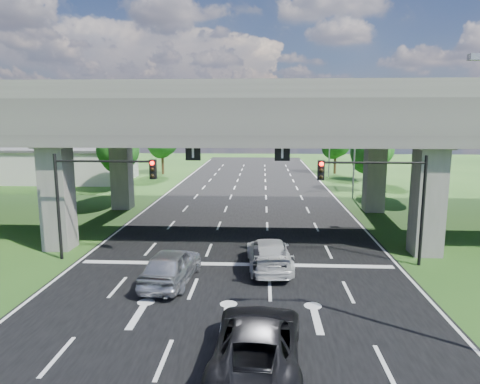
# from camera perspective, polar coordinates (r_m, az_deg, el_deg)

# --- Properties ---
(ground) EXTENTS (160.00, 160.00, 0.00)m
(ground) POSITION_cam_1_polar(r_m,az_deg,el_deg) (20.47, -1.17, -12.92)
(ground) COLOR #204817
(ground) RESTS_ON ground
(road) EXTENTS (18.00, 120.00, 0.03)m
(road) POSITION_cam_1_polar(r_m,az_deg,el_deg) (29.93, 0.23, -5.53)
(road) COLOR black
(road) RESTS_ON ground
(overpass) EXTENTS (80.00, 15.00, 10.00)m
(overpass) POSITION_cam_1_polar(r_m,az_deg,el_deg) (30.88, 0.42, 9.78)
(overpass) COLOR #393634
(overpass) RESTS_ON ground
(warehouse) EXTENTS (20.00, 10.00, 4.00)m
(warehouse) POSITION_cam_1_polar(r_m,az_deg,el_deg) (60.70, -23.88, 3.31)
(warehouse) COLOR #9E9E99
(warehouse) RESTS_ON ground
(signal_right) EXTENTS (5.76, 0.54, 6.00)m
(signal_right) POSITION_cam_1_polar(r_m,az_deg,el_deg) (23.96, 18.52, 0.34)
(signal_right) COLOR black
(signal_right) RESTS_ON ground
(signal_left) EXTENTS (5.76, 0.54, 6.00)m
(signal_left) POSITION_cam_1_polar(r_m,az_deg,el_deg) (24.86, -18.81, 0.65)
(signal_left) COLOR black
(signal_left) RESTS_ON ground
(streetlight_far) EXTENTS (3.38, 0.25, 10.00)m
(streetlight_far) POSITION_cam_1_polar(r_m,az_deg,el_deg) (43.77, 14.58, 6.73)
(streetlight_far) COLOR gray
(streetlight_far) RESTS_ON ground
(streetlight_beyond) EXTENTS (3.38, 0.25, 10.00)m
(streetlight_beyond) POSITION_cam_1_polar(r_m,az_deg,el_deg) (59.52, 11.52, 7.55)
(streetlight_beyond) COLOR gray
(streetlight_beyond) RESTS_ON ground
(tree_left_near) EXTENTS (4.50, 4.50, 7.80)m
(tree_left_near) POSITION_cam_1_polar(r_m,az_deg,el_deg) (47.50, -15.93, 5.63)
(tree_left_near) COLOR black
(tree_left_near) RESTS_ON ground
(tree_left_mid) EXTENTS (3.91, 3.90, 6.76)m
(tree_left_mid) POSITION_cam_1_polar(r_m,az_deg,el_deg) (56.07, -16.18, 5.53)
(tree_left_mid) COLOR black
(tree_left_mid) RESTS_ON ground
(tree_left_far) EXTENTS (4.80, 4.80, 8.32)m
(tree_left_far) POSITION_cam_1_polar(r_m,az_deg,el_deg) (62.58, -10.33, 7.03)
(tree_left_far) COLOR black
(tree_left_far) RESTS_ON ground
(tree_right_near) EXTENTS (4.20, 4.20, 7.28)m
(tree_right_near) POSITION_cam_1_polar(r_m,az_deg,el_deg) (48.39, 17.00, 5.27)
(tree_right_near) COLOR black
(tree_right_near) RESTS_ON ground
(tree_right_mid) EXTENTS (3.91, 3.90, 6.76)m
(tree_right_mid) POSITION_cam_1_polar(r_m,az_deg,el_deg) (56.89, 18.01, 5.49)
(tree_right_mid) COLOR black
(tree_right_mid) RESTS_ON ground
(tree_right_far) EXTENTS (4.50, 4.50, 7.80)m
(tree_right_far) POSITION_cam_1_polar(r_m,az_deg,el_deg) (63.82, 12.70, 6.71)
(tree_right_far) COLOR black
(tree_right_far) RESTS_ON ground
(car_silver) EXTENTS (2.51, 5.20, 1.71)m
(car_silver) POSITION_cam_1_polar(r_m,az_deg,el_deg) (21.19, -9.14, -9.69)
(car_silver) COLOR #B5B7BE
(car_silver) RESTS_ON road
(car_dark) EXTENTS (1.62, 4.64, 1.53)m
(car_dark) POSITION_cam_1_polar(r_m,az_deg,el_deg) (22.72, 3.91, -8.49)
(car_dark) COLOR black
(car_dark) RESTS_ON road
(car_white) EXTENTS (2.62, 5.60, 1.58)m
(car_white) POSITION_cam_1_polar(r_m,az_deg,el_deg) (22.96, 3.90, -8.22)
(car_white) COLOR #B6B6B6
(car_white) RESTS_ON road
(car_trailing) EXTENTS (3.01, 6.02, 1.64)m
(car_trailing) POSITION_cam_1_polar(r_m,az_deg,el_deg) (14.43, 2.34, -19.44)
(car_trailing) COLOR black
(car_trailing) RESTS_ON road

